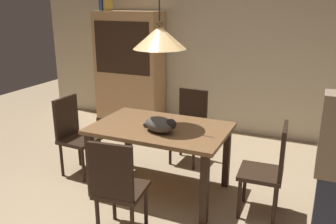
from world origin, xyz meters
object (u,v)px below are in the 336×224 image
object	(u,v)px
chair_left_side	(74,132)
chair_far_back	(190,123)
book_blue_wide	(104,3)
cat_sleeping	(161,125)
hutch_bookcase	(129,71)
chair_near_front	(117,186)
book_yellow_short	(108,5)
dining_table	(160,136)
chair_right_side	(270,167)
pendant_lamp	(160,37)

from	to	relation	value
chair_left_side	chair_far_back	xyz separation A→B (m)	(1.13, 0.87, 0.00)
book_blue_wide	cat_sleeping	bearing A→B (deg)	-46.33
hutch_bookcase	chair_left_side	bearing A→B (deg)	-80.75
chair_near_front	cat_sleeping	xyz separation A→B (m)	(0.06, 0.74, 0.32)
chair_left_side	chair_far_back	world-z (taller)	same
hutch_bookcase	book_yellow_short	bearing A→B (deg)	179.76
chair_left_side	book_yellow_short	world-z (taller)	book_yellow_short
chair_left_side	hutch_bookcase	bearing A→B (deg)	99.25
dining_table	hutch_bookcase	bearing A→B (deg)	127.39
chair_near_front	hutch_bookcase	xyz separation A→B (m)	(-1.44, 2.75, 0.38)
dining_table	chair_left_side	size ratio (longest dim) A/B	1.51
cat_sleeping	chair_left_side	bearing A→B (deg)	173.12
chair_left_side	chair_right_side	xyz separation A→B (m)	(2.26, 0.00, 0.00)
chair_right_side	book_blue_wide	bearing A→B (deg)	147.88
pendant_lamp	book_yellow_short	distance (m)	2.61
cat_sleeping	chair_right_side	bearing A→B (deg)	7.85
chair_near_front	cat_sleeping	bearing A→B (deg)	85.13
chair_far_back	book_yellow_short	bearing A→B (deg)	150.90
dining_table	book_yellow_short	world-z (taller)	book_yellow_short
chair_far_back	pendant_lamp	world-z (taller)	pendant_lamp
chair_right_side	cat_sleeping	size ratio (longest dim) A/B	2.30
chair_left_side	chair_right_side	size ratio (longest dim) A/B	1.00
dining_table	chair_near_front	size ratio (longest dim) A/B	1.51
dining_table	chair_far_back	world-z (taller)	chair_far_back
dining_table	chair_right_side	size ratio (longest dim) A/B	1.51
chair_left_side	book_yellow_short	bearing A→B (deg)	109.46
chair_near_front	book_yellow_short	xyz separation A→B (m)	(-1.80, 2.75, 1.43)
pendant_lamp	hutch_bookcase	bearing A→B (deg)	127.39
chair_far_back	cat_sleeping	xyz separation A→B (m)	(0.07, -1.02, 0.32)
chair_near_front	book_blue_wide	distance (m)	3.63
dining_table	chair_near_front	world-z (taller)	chair_near_front
dining_table	chair_right_side	distance (m)	1.14
dining_table	chair_far_back	xyz separation A→B (m)	(0.00, 0.88, -0.14)
chair_right_side	chair_left_side	bearing A→B (deg)	-179.98
chair_left_side	book_yellow_short	size ratio (longest dim) A/B	4.65
dining_table	hutch_bookcase	xyz separation A→B (m)	(-1.43, 1.88, 0.24)
chair_right_side	pendant_lamp	world-z (taller)	pendant_lamp
chair_near_front	hutch_bookcase	distance (m)	3.13
cat_sleeping	book_yellow_short	distance (m)	2.96
cat_sleeping	pendant_lamp	bearing A→B (deg)	116.91
cat_sleeping	chair_near_front	bearing A→B (deg)	-94.87
dining_table	hutch_bookcase	size ratio (longest dim) A/B	0.76
dining_table	book_yellow_short	distance (m)	2.90
dining_table	cat_sleeping	size ratio (longest dim) A/B	3.46
chair_left_side	cat_sleeping	distance (m)	1.25
chair_near_front	hutch_bookcase	bearing A→B (deg)	117.65
book_blue_wide	book_yellow_short	bearing A→B (deg)	0.00
chair_near_front	pendant_lamp	xyz separation A→B (m)	(-0.01, 0.88, 1.15)
book_yellow_short	chair_left_side	bearing A→B (deg)	-70.54
dining_table	chair_left_side	bearing A→B (deg)	179.83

